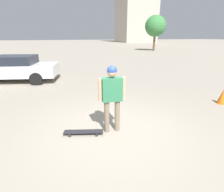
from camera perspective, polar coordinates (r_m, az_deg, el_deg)
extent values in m
plane|color=gray|center=(4.54, 0.00, -11.25)|extent=(220.00, 220.00, 0.00)
cylinder|color=#7A6B56|center=(4.32, -1.71, -6.76)|extent=(0.12, 0.12, 0.82)
cylinder|color=#7A6B56|center=(4.37, 1.69, -6.42)|extent=(0.12, 0.12, 0.82)
cube|color=#2D724C|center=(4.09, 0.00, 2.14)|extent=(0.24, 0.49, 0.56)
cylinder|color=tan|center=(4.04, -3.91, 2.06)|extent=(0.09, 0.09, 0.53)
cylinder|color=tan|center=(4.16, 3.80, 2.58)|extent=(0.09, 0.09, 0.53)
sphere|color=tan|center=(3.99, 0.00, 7.80)|extent=(0.22, 0.22, 0.22)
sphere|color=#2D4799|center=(3.99, 0.00, 8.34)|extent=(0.23, 0.23, 0.23)
cube|color=#232328|center=(4.41, -9.28, -11.38)|extent=(0.44, 0.97, 0.01)
cylinder|color=#262628|center=(4.39, -13.74, -12.47)|extent=(0.05, 0.07, 0.07)
cylinder|color=#262628|center=(4.57, -13.23, -11.06)|extent=(0.05, 0.07, 0.07)
cylinder|color=#262628|center=(4.31, -5.00, -12.59)|extent=(0.05, 0.07, 0.07)
cylinder|color=#262628|center=(4.49, -4.88, -11.14)|extent=(0.05, 0.07, 0.07)
cube|color=silver|center=(10.55, -29.40, 7.42)|extent=(2.70, 4.68, 0.60)
cube|color=#1E232D|center=(10.43, -29.31, 10.23)|extent=(1.97, 2.28, 0.43)
cylinder|color=black|center=(9.31, -23.55, 5.14)|extent=(0.34, 0.64, 0.61)
cylinder|color=black|center=(10.92, -20.80, 7.34)|extent=(0.34, 0.64, 0.61)
cube|color=#B2A899|center=(72.73, 7.88, 28.40)|extent=(13.16, 12.15, 28.68)
cylinder|color=brown|center=(30.26, 13.61, 16.69)|extent=(0.34, 0.34, 2.64)
sphere|color=#387A3D|center=(30.28, 13.99, 21.32)|extent=(3.23, 3.23, 3.23)
cone|color=orange|center=(7.29, 32.46, -0.02)|extent=(0.32, 0.32, 0.56)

